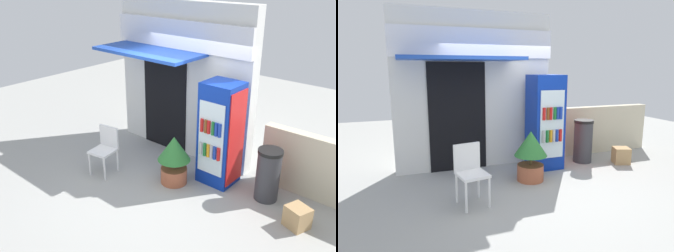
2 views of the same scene
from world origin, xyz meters
The scene contains 8 objects.
ground centered at (0.00, 0.00, 0.00)m, with size 16.00×16.00×0.00m, color #A3A39E.
storefront_building centered at (-0.58, 1.33, 1.63)m, with size 3.22×1.26×3.15m.
drink_cooler centered at (0.78, 0.77, 0.96)m, with size 0.66×0.65×1.92m.
plastic_chair centered at (-1.07, -0.36, 0.54)m, with size 0.49×0.51×0.92m.
potted_plant_near_shop centered at (0.19, 0.19, 0.54)m, with size 0.61×0.61×0.93m.
trash_bin centered at (1.74, 0.82, 0.47)m, with size 0.42×0.42×0.94m.
stone_boundary_wall centered at (2.64, 1.39, 0.57)m, with size 2.53×0.21×1.13m, color beige.
cardboard_box centered at (2.47, 0.42, 0.18)m, with size 0.33×0.31×0.35m, color tan.
Camera 1 is at (4.02, -4.45, 3.73)m, focal length 39.80 mm.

